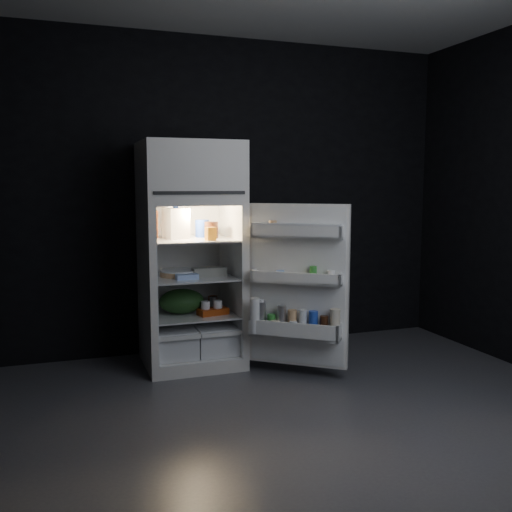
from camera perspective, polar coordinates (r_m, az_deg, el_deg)
name	(u,v)px	position (r m, az deg, el deg)	size (l,w,h in m)	color
floor	(309,416)	(3.74, 5.31, -15.66)	(4.00, 3.40, 0.00)	#4A4A4F
wall_back	(230,196)	(5.05, -2.57, 6.01)	(4.00, 0.00, 2.70)	black
refrigerator	(190,247)	(4.59, -6.64, 0.93)	(0.76, 0.71, 1.78)	white
fridge_door	(297,290)	(4.26, 4.09, -3.36)	(0.68, 0.59, 1.22)	white
milk_jug	(176,223)	(4.53, -8.01, 3.25)	(0.17, 0.17, 0.24)	white
mayo_jar	(202,228)	(4.64, -5.40, 2.76)	(0.11, 0.11, 0.14)	#2042AF
jam_jar	(211,230)	(4.56, -4.49, 2.62)	(0.11, 0.11, 0.13)	#31190D
amber_bottle	(153,224)	(4.62, -10.28, 3.15)	(0.09, 0.09, 0.22)	#CE5921
small_carton	(211,234)	(4.36, -4.56, 2.22)	(0.07, 0.06, 0.10)	orange
egg_carton	(209,272)	(4.54, -4.70, -1.58)	(0.27, 0.10, 0.07)	gray
pie	(179,273)	(4.58, -7.68, -1.74)	(0.31, 0.31, 0.04)	tan
flat_package	(187,277)	(4.41, -6.91, -2.07)	(0.17, 0.08, 0.04)	#9BB9F0
wrapped_pkg	(207,270)	(4.71, -4.94, -1.40)	(0.12, 0.10, 0.05)	beige
produce_bag	(182,301)	(4.60, -7.45, -4.50)	(0.36, 0.30, 0.20)	#193815
yogurt_tray	(213,311)	(4.55, -4.33, -5.55)	(0.23, 0.13, 0.05)	#95340C
small_can_red	(213,301)	(4.84, -4.34, -4.54)	(0.08, 0.08, 0.09)	#95340C
small_can_silver	(213,302)	(4.81, -4.31, -4.62)	(0.06, 0.06, 0.09)	#B4B4B9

